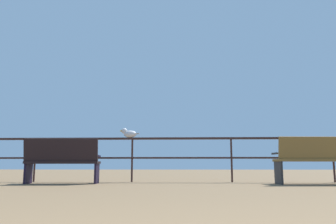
% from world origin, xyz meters
% --- Properties ---
extents(pier_railing, '(20.56, 0.05, 1.02)m').
position_xyz_m(pier_railing, '(0.00, 7.41, 0.76)').
color(pier_railing, '#321E1B').
rests_on(pier_railing, ground_plane).
extents(bench_near_left, '(1.53, 0.68, 0.92)m').
position_xyz_m(bench_near_left, '(-2.47, 6.57, 0.51)').
color(bench_near_left, black).
rests_on(bench_near_left, ground_plane).
extents(bench_near_right, '(1.53, 0.69, 0.94)m').
position_xyz_m(bench_near_right, '(2.67, 6.57, 0.53)').
color(bench_near_right, brown).
rests_on(bench_near_right, ground_plane).
extents(seagull_on_rail, '(0.46, 0.18, 0.22)m').
position_xyz_m(seagull_on_rail, '(-1.22, 7.41, 1.12)').
color(seagull_on_rail, silver).
rests_on(seagull_on_rail, pier_railing).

